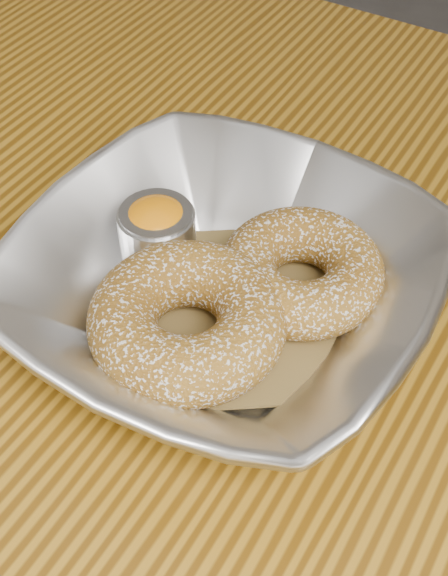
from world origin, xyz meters
The scene contains 6 objects.
table centered at (0.00, 0.00, 0.65)m, with size 1.20×0.80×0.75m.
serving_bowl centered at (0.10, -0.01, 0.78)m, with size 0.25×0.25×0.06m, color silver.
parchment centered at (0.10, -0.01, 0.76)m, with size 0.14×0.14×0.00m, color brown.
donut_back centered at (0.13, 0.03, 0.78)m, with size 0.10×0.10×0.04m, color brown.
donut_front centered at (0.10, -0.04, 0.78)m, with size 0.12×0.12×0.04m, color brown.
ramekin centered at (0.04, 0.01, 0.78)m, with size 0.05×0.05×0.05m.
Camera 1 is at (0.27, -0.29, 1.13)m, focal length 50.00 mm.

